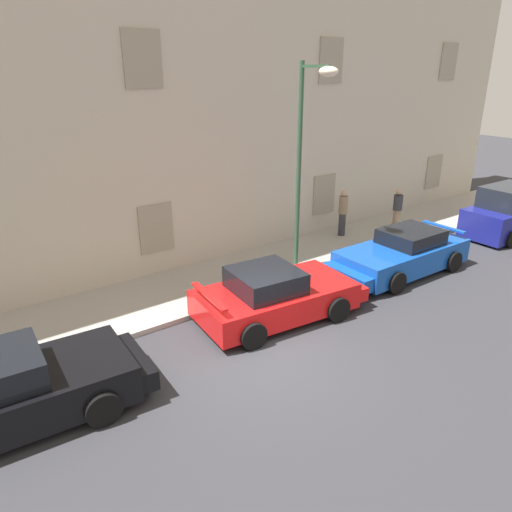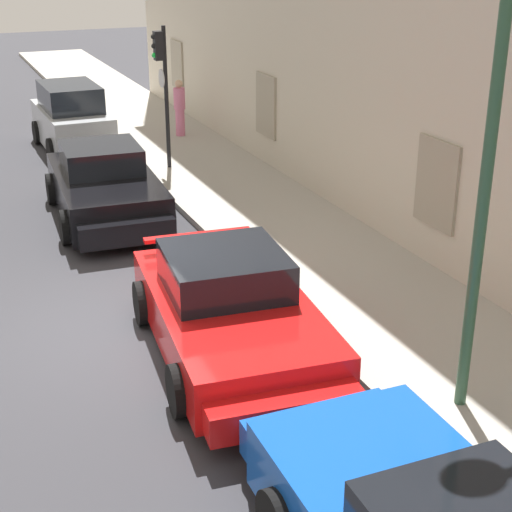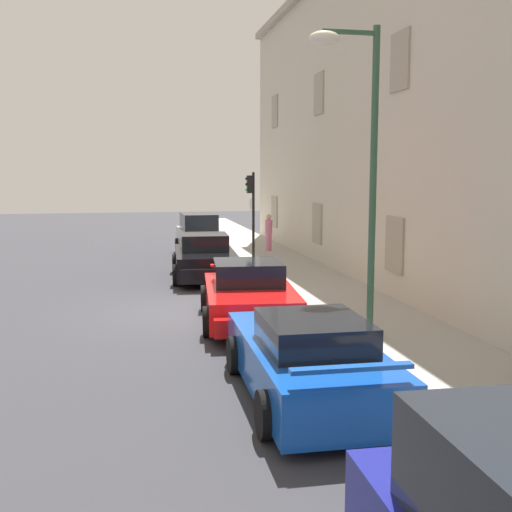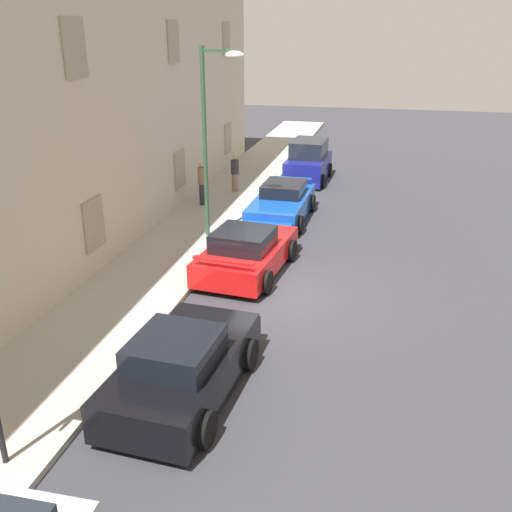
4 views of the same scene
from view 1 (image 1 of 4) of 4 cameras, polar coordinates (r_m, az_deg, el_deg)
The scene contains 10 objects.
ground_plane at distance 11.34m, azimuth 1.17°, elevation -11.56°, with size 80.00×80.00×0.00m, color #333338.
sidewalk at distance 14.27m, azimuth -8.68°, elevation -4.12°, with size 60.00×3.05×0.14m, color #A8A399.
building_facade at distance 15.74m, azimuth -15.46°, elevation 17.74°, with size 35.18×3.67×10.64m.
sportscar_red_lead at distance 10.19m, azimuth -25.68°, elevation -13.99°, with size 4.60×2.36×1.46m.
sportscar_yellow_flank at distance 12.67m, azimuth 2.78°, elevation -4.62°, with size 4.65×2.56×1.41m.
sportscar_white_middle at distance 15.92m, azimuth 16.55°, elevation 0.07°, with size 4.94×2.16×1.37m.
hatchback_distant at distance 21.06m, azimuth 27.60°, elevation 4.45°, with size 3.80×2.01×1.95m.
street_lamp at distance 14.27m, azimuth 6.32°, elevation 14.11°, with size 0.44×1.42×6.20m.
pedestrian_admiring at distance 19.82m, azimuth 16.39°, elevation 5.36°, with size 0.47×0.47×1.60m.
pedestrian_strolling at distance 18.54m, azimuth 10.22°, elevation 5.12°, with size 0.40×0.40×1.76m.
Camera 1 is at (-5.83, -7.49, 6.20)m, focal length 33.80 mm.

